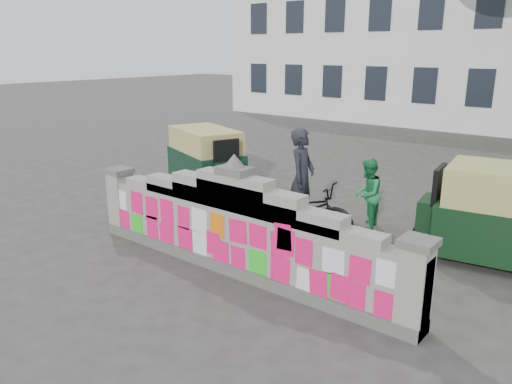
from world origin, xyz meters
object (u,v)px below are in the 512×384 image
Objects in this scene: cyclist_rider at (302,190)px; pedestrian at (367,194)px; cyclist_bike at (301,210)px; rickshaw_left at (207,157)px.

cyclist_rider reaches higher than pedestrian.
pedestrian reaches higher than cyclist_bike.
cyclist_rider is 1.51m from pedestrian.
rickshaw_left is (-4.93, 0.38, 0.07)m from pedestrian.
pedestrian is at bearing 16.53° from rickshaw_left.
cyclist_bike is at bearing 77.32° from cyclist_rider.
cyclist_rider is at bearing -102.68° from cyclist_bike.
cyclist_bike is 4.50m from rickshaw_left.
cyclist_bike is 1.47× the size of pedestrian.
cyclist_rider is (0.00, 0.00, 0.39)m from cyclist_bike.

